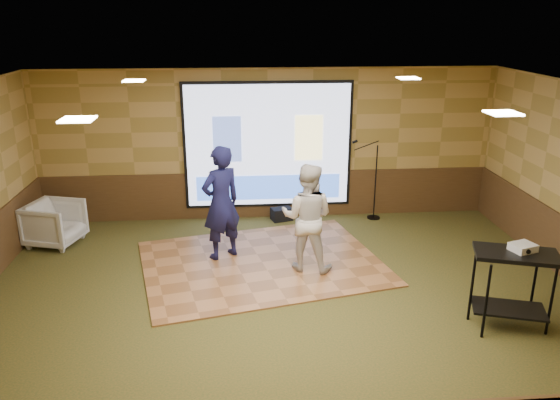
{
  "coord_description": "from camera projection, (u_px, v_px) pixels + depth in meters",
  "views": [
    {
      "loc": [
        -0.63,
        -7.05,
        3.97
      ],
      "look_at": [
        0.01,
        0.71,
        1.3
      ],
      "focal_mm": 35.0,
      "sensor_mm": 36.0,
      "label": 1
    }
  ],
  "objects": [
    {
      "name": "ground",
      "position": [
        283.0,
        300.0,
        7.98
      ],
      "size": [
        9.0,
        9.0,
        0.0
      ],
      "primitive_type": "plane",
      "color": "#2A3819",
      "rests_on": "ground"
    },
    {
      "name": "room_shell",
      "position": [
        284.0,
        161.0,
        7.3
      ],
      "size": [
        9.04,
        7.04,
        3.02
      ],
      "color": "#B18E49",
      "rests_on": "ground"
    },
    {
      "name": "wainscot_back",
      "position": [
        268.0,
        194.0,
        11.11
      ],
      "size": [
        9.0,
        0.04,
        0.95
      ],
      "primitive_type": "cube",
      "color": "#472F17",
      "rests_on": "ground"
    },
    {
      "name": "projector_screen",
      "position": [
        268.0,
        147.0,
        10.74
      ],
      "size": [
        3.32,
        0.06,
        2.52
      ],
      "color": "black",
      "rests_on": "room_shell"
    },
    {
      "name": "downlight_nw",
      "position": [
        134.0,
        81.0,
        8.54
      ],
      "size": [
        0.32,
        0.32,
        0.02
      ],
      "primitive_type": "cube",
      "color": "beige",
      "rests_on": "room_shell"
    },
    {
      "name": "downlight_ne",
      "position": [
        408.0,
        78.0,
        8.88
      ],
      "size": [
        0.32,
        0.32,
        0.02
      ],
      "primitive_type": "cube",
      "color": "beige",
      "rests_on": "room_shell"
    },
    {
      "name": "downlight_sw",
      "position": [
        78.0,
        119.0,
        5.43
      ],
      "size": [
        0.32,
        0.32,
        0.02
      ],
      "primitive_type": "cube",
      "color": "beige",
      "rests_on": "room_shell"
    },
    {
      "name": "downlight_se",
      "position": [
        503.0,
        113.0,
        5.77
      ],
      "size": [
        0.32,
        0.32,
        0.02
      ],
      "primitive_type": "cube",
      "color": "beige",
      "rests_on": "room_shell"
    },
    {
      "name": "dance_floor",
      "position": [
        262.0,
        263.0,
        9.13
      ],
      "size": [
        4.4,
        3.71,
        0.03
      ],
      "primitive_type": "cube",
      "rotation": [
        0.0,
        0.0,
        0.22
      ],
      "color": "#A2683B",
      "rests_on": "ground"
    },
    {
      "name": "player_left",
      "position": [
        221.0,
        203.0,
        9.03
      ],
      "size": [
        0.84,
        0.77,
        1.94
      ],
      "primitive_type": "imported",
      "rotation": [
        0.0,
        0.0,
        3.72
      ],
      "color": "#141541",
      "rests_on": "dance_floor"
    },
    {
      "name": "player_right",
      "position": [
        307.0,
        217.0,
        8.64
      ],
      "size": [
        1.03,
        0.91,
        1.76
      ],
      "primitive_type": "imported",
      "rotation": [
        0.0,
        0.0,
        2.81
      ],
      "color": "silver",
      "rests_on": "dance_floor"
    },
    {
      "name": "av_table",
      "position": [
        514.0,
        274.0,
        7.04
      ],
      "size": [
        1.03,
        0.54,
        1.08
      ],
      "rotation": [
        0.0,
        0.0,
        -0.31
      ],
      "color": "black",
      "rests_on": "ground"
    },
    {
      "name": "projector",
      "position": [
        523.0,
        247.0,
        6.98
      ],
      "size": [
        0.36,
        0.33,
        0.1
      ],
      "primitive_type": "cube",
      "rotation": [
        0.0,
        0.0,
        0.33
      ],
      "color": "silver",
      "rests_on": "av_table"
    },
    {
      "name": "mic_stand",
      "position": [
        372.0,
        195.0,
        11.0
      ],
      "size": [
        0.64,
        0.26,
        1.64
      ],
      "rotation": [
        0.0,
        0.0,
        -0.06
      ],
      "color": "black",
      "rests_on": "ground"
    },
    {
      "name": "banquet_chair",
      "position": [
        55.0,
        223.0,
        9.79
      ],
      "size": [
        1.07,
        1.06,
        0.79
      ],
      "primitive_type": "imported",
      "rotation": [
        0.0,
        0.0,
        1.28
      ],
      "color": "gray",
      "rests_on": "ground"
    },
    {
      "name": "duffel_bag",
      "position": [
        282.0,
        214.0,
        11.02
      ],
      "size": [
        0.47,
        0.38,
        0.25
      ],
      "primitive_type": "cube",
      "rotation": [
        0.0,
        0.0,
        0.29
      ],
      "color": "black",
      "rests_on": "ground"
    }
  ]
}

